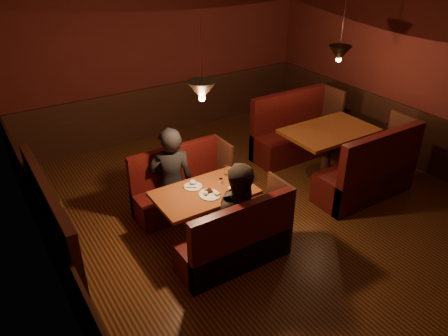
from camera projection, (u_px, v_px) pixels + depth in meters
room at (261, 154)px, 5.76m from camera, size 6.02×7.02×2.92m
main_table at (206, 201)px, 5.71m from camera, size 1.30×0.79×0.91m
main_bench_far at (181, 191)px, 6.37m from camera, size 1.42×0.51×0.97m
main_bench_near at (238, 245)px, 5.28m from camera, size 1.42×0.51×0.97m
second_table at (328, 141)px, 7.12m from camera, size 1.47×0.94×0.83m
second_bench_far at (293, 136)px, 7.90m from camera, size 1.62×0.61×1.16m
second_bench_near at (369, 177)px, 6.61m from camera, size 1.62×0.61×1.16m
diner_a at (170, 162)px, 5.96m from camera, size 0.73×0.60×1.72m
diner_b at (244, 201)px, 5.17m from camera, size 0.85×0.68×1.66m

